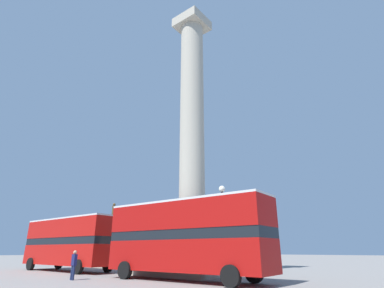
{
  "coord_description": "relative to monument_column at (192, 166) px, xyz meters",
  "views": [
    {
      "loc": [
        14.16,
        -17.75,
        1.64
      ],
      "look_at": [
        0.0,
        0.0,
        9.7
      ],
      "focal_mm": 28.0,
      "sensor_mm": 36.0,
      "label": 1
    }
  ],
  "objects": [
    {
      "name": "pedestrian_near_lamp",
      "position": [
        -3.0,
        -7.35,
        -6.98
      ],
      "size": [
        0.44,
        0.23,
        1.62
      ],
      "rotation": [
        0.0,
        0.0,
        3.0
      ],
      "color": "#192347",
      "rests_on": "ground_plane"
    },
    {
      "name": "equestrian_statue",
      "position": [
        -12.09,
        2.01,
        -5.97
      ],
      "size": [
        3.32,
        2.67,
        6.3
      ],
      "rotation": [
        0.0,
        0.0,
        -0.21
      ],
      "color": "#ADA593",
      "rests_on": "ground_plane"
    },
    {
      "name": "ground_plane",
      "position": [
        0.0,
        0.0,
        -7.87
      ],
      "size": [
        200.0,
        200.0,
        0.0
      ],
      "primitive_type": "plane",
      "color": "gray"
    },
    {
      "name": "street_lamp",
      "position": [
        3.74,
        -1.59,
        -4.82
      ],
      "size": [
        0.41,
        0.41,
        5.56
      ],
      "color": "black",
      "rests_on": "ground_plane"
    },
    {
      "name": "bus_a",
      "position": [
        -10.32,
        -3.49,
        -5.55
      ],
      "size": [
        10.54,
        2.86,
        4.18
      ],
      "rotation": [
        0.0,
        0.0,
        -0.0
      ],
      "color": "#B7140F",
      "rests_on": "ground_plane"
    },
    {
      "name": "monument_column",
      "position": [
        0.0,
        0.0,
        0.0
      ],
      "size": [
        6.09,
        6.09,
        23.18
      ],
      "color": "#ADA593",
      "rests_on": "ground_plane"
    },
    {
      "name": "bus_b",
      "position": [
        2.48,
        -3.71,
        -5.44
      ],
      "size": [
        10.44,
        3.05,
        4.41
      ],
      "rotation": [
        0.0,
        0.0,
        0.03
      ],
      "color": "#A80F0C",
      "rests_on": "ground_plane"
    }
  ]
}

